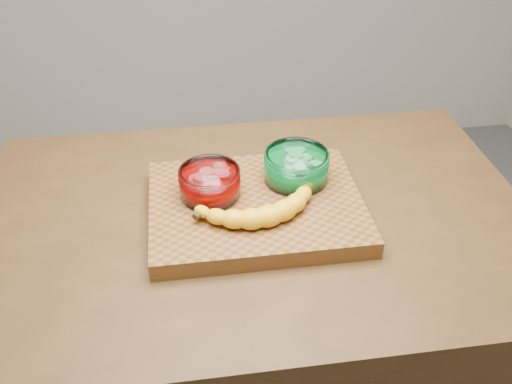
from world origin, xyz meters
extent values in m
cube|color=#472E15|center=(0.00, 0.00, 0.45)|extent=(1.20, 0.80, 0.90)
cube|color=brown|center=(0.00, 0.00, 0.92)|extent=(0.45, 0.35, 0.04)
cylinder|color=white|center=(-0.09, 0.03, 0.97)|extent=(0.13, 0.13, 0.06)
cylinder|color=#CA0200|center=(-0.09, 0.03, 0.96)|extent=(0.11, 0.11, 0.03)
cylinder|color=#FF5550|center=(-0.09, 0.03, 0.99)|extent=(0.10, 0.10, 0.02)
cylinder|color=white|center=(0.10, 0.06, 0.97)|extent=(0.14, 0.14, 0.07)
cylinder|color=#049D35|center=(0.10, 0.06, 0.96)|extent=(0.12, 0.12, 0.04)
cylinder|color=#72F28E|center=(0.10, 0.06, 0.99)|extent=(0.11, 0.11, 0.02)
camera|label=1|loc=(-0.14, -0.95, 1.67)|focal=40.00mm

